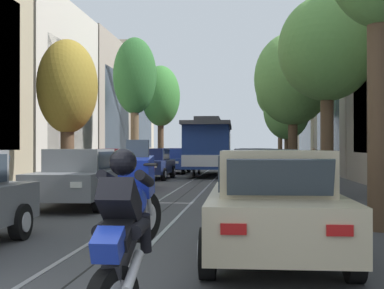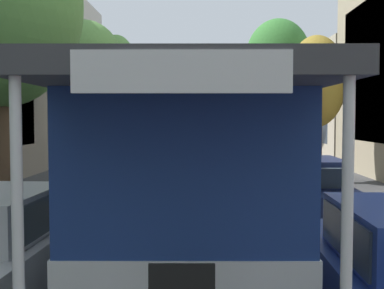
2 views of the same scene
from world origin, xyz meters
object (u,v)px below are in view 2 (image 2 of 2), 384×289
Objects in this scene: parked_car_grey_second_left at (248,153)px; cable_car_trolley at (189,171)px; street_tree_kerb_left_second at (316,84)px; street_tree_kerb_left_near at (278,58)px; street_tree_kerb_right_second at (84,63)px; parked_car_grey_fourth_right at (93,185)px; parked_car_grey_near_left at (242,145)px; motorcycle_with_rider at (186,142)px; parked_car_navy_fourth_left at (307,191)px; parked_car_maroon_mid_left at (265,164)px; parked_car_beige_near_right at (160,145)px; parked_car_grey_second_right at (149,152)px; pedestrian_crossing_far at (108,144)px; parked_car_navy_mid_right at (132,164)px; street_tree_kerb_right_near at (116,68)px.

cable_car_trolley reaches higher than parked_car_grey_second_left.
street_tree_kerb_left_near is at bearing -90.54° from street_tree_kerb_left_second.
street_tree_kerb_left_near is at bearing -137.40° from street_tree_kerb_right_second.
parked_car_grey_near_left is at bearing -105.84° from parked_car_grey_fourth_right.
street_tree_kerb_right_second is 14.19m from motorcycle_with_rider.
street_tree_kerb_left_second is at bearing -104.08° from parked_car_navy_fourth_left.
motorcycle_with_rider is at bearing -76.97° from parked_car_maroon_mid_left.
parked_car_beige_near_right is at bearing -102.59° from street_tree_kerb_right_second.
parked_car_navy_fourth_left is at bearing 99.34° from motorcycle_with_rider.
street_tree_kerb_left_second is 0.86× the size of street_tree_kerb_right_second.
parked_car_grey_second_right is at bearing -39.73° from street_tree_kerb_left_second.
parked_car_grey_second_right is at bearing 123.36° from pedestrian_crossing_far.
parked_car_navy_fourth_left is 18.82m from street_tree_kerb_left_near.
parked_car_navy_mid_right is at bearing -53.01° from parked_car_navy_fourth_left.
street_tree_kerb_right_second is 14.07m from cable_car_trolley.
street_tree_kerb_right_near reaches higher than parked_car_grey_second_right.
parked_car_beige_near_right is 0.66× the size of street_tree_kerb_right_second.
street_tree_kerb_right_second is at bearing -75.21° from parked_car_grey_fourth_right.
cable_car_trolley is (-4.72, 20.19, -3.74)m from street_tree_kerb_right_near.
street_tree_kerb_left_second is 13.04m from street_tree_kerb_right_near.
parked_car_grey_second_left and parked_car_grey_fourth_right have the same top height.
street_tree_kerb_right_second reaches higher than cable_car_trolley.
street_tree_kerb_right_second reaches higher than pedestrian_crossing_far.
street_tree_kerb_left_second is at bearing -137.13° from parked_car_grey_fourth_right.
parked_car_grey_second_left is 0.99× the size of parked_car_navy_mid_right.
parked_car_maroon_mid_left is 0.48× the size of cable_car_trolley.
street_tree_kerb_left_second reaches higher than parked_car_beige_near_right.
parked_car_navy_fourth_left is 20.14m from parked_car_beige_near_right.
parked_car_grey_second_left is 0.60× the size of street_tree_kerb_right_near.
parked_car_grey_second_right is at bearing 79.69° from motorcycle_with_rider.
parked_car_navy_fourth_left is 19.92m from pedestrian_crossing_far.
parked_car_navy_mid_right is 0.52× the size of street_tree_kerb_left_near.
parked_car_grey_second_right is at bearing -51.94° from parked_car_maroon_mid_left.
parked_car_grey_second_right is 2.63× the size of pedestrian_crossing_far.
street_tree_kerb_right_near is 0.79× the size of cable_car_trolley.
cable_car_trolley is at bearing 98.46° from parked_car_grey_second_right.
street_tree_kerb_right_second is at bearing 27.04° from parked_car_grey_second_left.
street_tree_kerb_left_near reaches higher than pedestrian_crossing_far.
parked_car_navy_mid_right is at bearing 105.47° from pedestrian_crossing_far.
parked_car_grey_fourth_right is (0.04, 12.63, 0.00)m from parked_car_grey_second_right.
parked_car_navy_mid_right is at bearing 134.61° from street_tree_kerb_right_second.
parked_car_grey_second_right is at bearing 48.94° from parked_car_grey_near_left.
parked_car_maroon_mid_left is at bearing 127.28° from street_tree_kerb_right_near.
parked_car_navy_mid_right is at bearing 50.94° from parked_car_grey_second_left.
parked_car_grey_second_right is (5.02, -0.61, 0.00)m from parked_car_grey_second_left.
street_tree_kerb_right_near reaches higher than parked_car_grey_near_left.
parked_car_beige_near_right is at bearing -83.82° from cable_car_trolley.
street_tree_kerb_left_second is at bearing 89.46° from street_tree_kerb_left_near.
parked_car_grey_fourth_right is 2.35× the size of motorcycle_with_rider.
pedestrian_crossing_far is at bearing -74.53° from parked_car_navy_mid_right.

